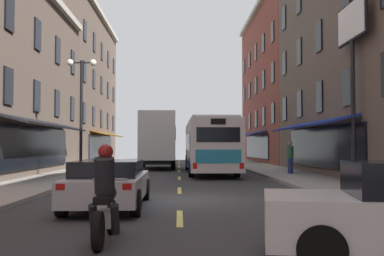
{
  "coord_description": "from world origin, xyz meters",
  "views": [
    {
      "loc": [
        -0.02,
        -14.05,
        1.63
      ],
      "look_at": [
        0.67,
        10.36,
        2.57
      ],
      "focal_mm": 43.42,
      "sensor_mm": 36.0,
      "label": 1
    }
  ],
  "objects_px": {
    "box_truck": "(157,141)",
    "sedan_far": "(160,155)",
    "motorcycle_rider": "(105,200)",
    "transit_bus": "(209,146)",
    "billboard_sign": "(352,43)",
    "sedan_near": "(109,183)",
    "pedestrian_mid": "(290,157)",
    "street_lamp_twin": "(81,112)"
  },
  "relations": [
    {
      "from": "billboard_sign",
      "to": "pedestrian_mid",
      "type": "xyz_separation_m",
      "value": [
        -1.04,
        6.4,
        -4.79
      ]
    },
    {
      "from": "box_truck",
      "to": "pedestrian_mid",
      "type": "height_order",
      "value": "box_truck"
    },
    {
      "from": "billboard_sign",
      "to": "transit_bus",
      "type": "height_order",
      "value": "billboard_sign"
    },
    {
      "from": "billboard_sign",
      "to": "box_truck",
      "type": "height_order",
      "value": "billboard_sign"
    },
    {
      "from": "motorcycle_rider",
      "to": "billboard_sign",
      "type": "bearing_deg",
      "value": 51.96
    },
    {
      "from": "billboard_sign",
      "to": "street_lamp_twin",
      "type": "bearing_deg",
      "value": 162.3
    },
    {
      "from": "transit_bus",
      "to": "sedan_near",
      "type": "xyz_separation_m",
      "value": [
        -3.64,
        -15.32,
        -0.99
      ]
    },
    {
      "from": "transit_bus",
      "to": "sedan_far",
      "type": "distance_m",
      "value": 16.64
    },
    {
      "from": "sedan_far",
      "to": "pedestrian_mid",
      "type": "height_order",
      "value": "pedestrian_mid"
    },
    {
      "from": "billboard_sign",
      "to": "motorcycle_rider",
      "type": "bearing_deg",
      "value": -128.04
    },
    {
      "from": "box_truck",
      "to": "motorcycle_rider",
      "type": "relative_size",
      "value": 3.59
    },
    {
      "from": "box_truck",
      "to": "motorcycle_rider",
      "type": "bearing_deg",
      "value": -89.36
    },
    {
      "from": "street_lamp_twin",
      "to": "motorcycle_rider",
      "type": "bearing_deg",
      "value": -76.53
    },
    {
      "from": "box_truck",
      "to": "sedan_near",
      "type": "relative_size",
      "value": 1.56
    },
    {
      "from": "billboard_sign",
      "to": "sedan_far",
      "type": "bearing_deg",
      "value": 109.23
    },
    {
      "from": "box_truck",
      "to": "motorcycle_rider",
      "type": "xyz_separation_m",
      "value": [
        0.28,
        -24.98,
        -1.28
      ]
    },
    {
      "from": "sedan_far",
      "to": "street_lamp_twin",
      "type": "relative_size",
      "value": 0.82
    },
    {
      "from": "pedestrian_mid",
      "to": "sedan_far",
      "type": "bearing_deg",
      "value": 62.41
    },
    {
      "from": "sedan_near",
      "to": "pedestrian_mid",
      "type": "bearing_deg",
      "value": 58.03
    },
    {
      "from": "box_truck",
      "to": "sedan_near",
      "type": "xyz_separation_m",
      "value": [
        -0.31,
        -20.57,
        -1.34
      ]
    },
    {
      "from": "sedan_far",
      "to": "motorcycle_rider",
      "type": "height_order",
      "value": "motorcycle_rider"
    },
    {
      "from": "billboard_sign",
      "to": "pedestrian_mid",
      "type": "relative_size",
      "value": 4.28
    },
    {
      "from": "sedan_near",
      "to": "motorcycle_rider",
      "type": "xyz_separation_m",
      "value": [
        0.59,
        -4.42,
        0.06
      ]
    },
    {
      "from": "street_lamp_twin",
      "to": "transit_bus",
      "type": "bearing_deg",
      "value": 39.47
    },
    {
      "from": "sedan_far",
      "to": "transit_bus",
      "type": "bearing_deg",
      "value": -77.6
    },
    {
      "from": "motorcycle_rider",
      "to": "sedan_far",
      "type": "bearing_deg",
      "value": 90.82
    },
    {
      "from": "sedan_near",
      "to": "sedan_far",
      "type": "xyz_separation_m",
      "value": [
        0.08,
        31.55,
        0.07
      ]
    },
    {
      "from": "pedestrian_mid",
      "to": "street_lamp_twin",
      "type": "relative_size",
      "value": 0.31
    },
    {
      "from": "transit_bus",
      "to": "box_truck",
      "type": "height_order",
      "value": "box_truck"
    },
    {
      "from": "sedan_far",
      "to": "street_lamp_twin",
      "type": "height_order",
      "value": "street_lamp_twin"
    },
    {
      "from": "box_truck",
      "to": "sedan_far",
      "type": "distance_m",
      "value": 11.05
    },
    {
      "from": "billboard_sign",
      "to": "box_truck",
      "type": "distance_m",
      "value": 17.16
    },
    {
      "from": "transit_bus",
      "to": "motorcycle_rider",
      "type": "distance_m",
      "value": 19.99
    },
    {
      "from": "billboard_sign",
      "to": "motorcycle_rider",
      "type": "relative_size",
      "value": 3.57
    },
    {
      "from": "billboard_sign",
      "to": "box_truck",
      "type": "bearing_deg",
      "value": 120.92
    },
    {
      "from": "sedan_near",
      "to": "motorcycle_rider",
      "type": "distance_m",
      "value": 4.46
    },
    {
      "from": "box_truck",
      "to": "sedan_far",
      "type": "xyz_separation_m",
      "value": [
        -0.24,
        10.98,
        -1.27
      ]
    },
    {
      "from": "billboard_sign",
      "to": "motorcycle_rider",
      "type": "xyz_separation_m",
      "value": [
        -8.32,
        -10.63,
        -5.11
      ]
    },
    {
      "from": "billboard_sign",
      "to": "transit_bus",
      "type": "relative_size",
      "value": 0.62
    },
    {
      "from": "pedestrian_mid",
      "to": "motorcycle_rider",
      "type": "bearing_deg",
      "value": -163.12
    },
    {
      "from": "pedestrian_mid",
      "to": "billboard_sign",
      "type": "bearing_deg",
      "value": -130.75
    },
    {
      "from": "street_lamp_twin",
      "to": "sedan_far",
      "type": "bearing_deg",
      "value": 82.27
    }
  ]
}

